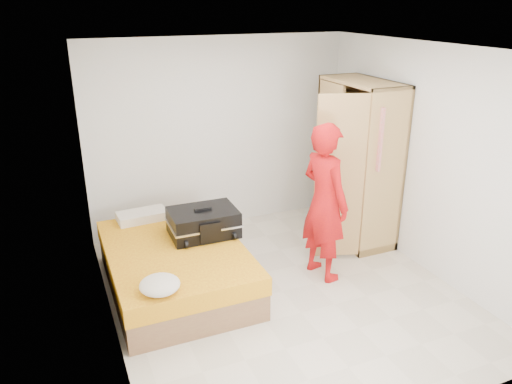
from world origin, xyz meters
name	(u,v)px	position (x,y,z in m)	size (l,w,h in m)	color
room	(285,181)	(0.00, 0.00, 1.30)	(4.00, 4.02, 2.60)	beige
bed	(176,267)	(-1.05, 0.56, 0.25)	(1.42, 2.02, 0.50)	brown
wardrobe	(356,167)	(1.45, 0.87, 1.00)	(1.15, 1.20, 2.10)	tan
person	(325,202)	(0.59, 0.17, 0.91)	(0.66, 0.43, 1.82)	red
suitcase	(203,222)	(-0.66, 0.73, 0.65)	(0.78, 0.59, 0.33)	black
round_cushion	(160,285)	(-1.39, -0.27, 0.57)	(0.38, 0.38, 0.14)	beige
pillow	(142,216)	(-1.23, 1.41, 0.55)	(0.59, 0.30, 0.11)	beige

